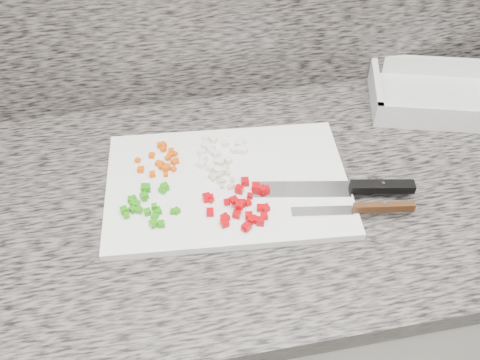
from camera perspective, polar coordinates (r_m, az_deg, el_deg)
name	(u,v)px	position (r m, az deg, el deg)	size (l,w,h in m)	color
cabinet	(258,316)	(1.38, 1.92, -14.26)	(3.92, 0.62, 0.86)	silver
countertop	(264,194)	(1.01, 2.53, -1.52)	(3.96, 0.64, 0.04)	#615C55
cutting_board	(227,184)	(0.99, -1.35, -0.44)	(0.45, 0.30, 0.01)	white
carrot_pile	(163,160)	(1.03, -8.27, 2.12)	(0.08, 0.09, 0.01)	#E05204
onion_pile	(219,152)	(1.04, -2.28, 3.02)	(0.10, 0.11, 0.01)	white
green_pepper_pile	(147,203)	(0.96, -9.87, -2.40)	(0.10, 0.10, 0.02)	#258D0C
red_pepper_pile	(241,205)	(0.94, 0.06, -2.69)	(0.12, 0.12, 0.02)	#BA0209
garlic_pile	(223,177)	(0.99, -1.86, 0.29)	(0.05, 0.06, 0.01)	beige
chef_knife	(354,188)	(0.99, 12.10, -0.80)	(0.30, 0.08, 0.02)	silver
paring_knife	(368,208)	(0.96, 13.51, -2.95)	(0.22, 0.05, 0.02)	silver
tray	(434,96)	(1.25, 19.97, 8.47)	(0.31, 0.26, 0.06)	silver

